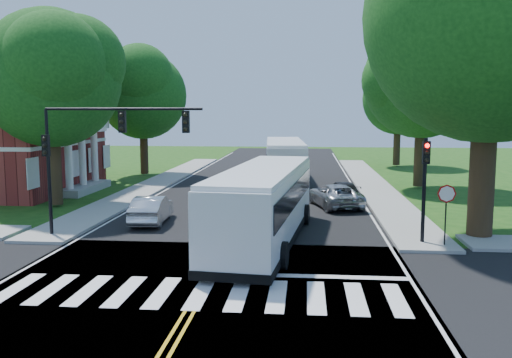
# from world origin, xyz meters

# --- Properties ---
(ground) EXTENTS (140.00, 140.00, 0.00)m
(ground) POSITION_xyz_m (0.00, 0.00, 0.00)
(ground) COLOR #154310
(ground) RESTS_ON ground
(road) EXTENTS (14.00, 96.00, 0.01)m
(road) POSITION_xyz_m (0.00, 18.00, 0.01)
(road) COLOR black
(road) RESTS_ON ground
(cross_road) EXTENTS (60.00, 12.00, 0.01)m
(cross_road) POSITION_xyz_m (0.00, 0.00, 0.01)
(cross_road) COLOR black
(cross_road) RESTS_ON ground
(center_line) EXTENTS (0.36, 70.00, 0.01)m
(center_line) POSITION_xyz_m (0.00, 22.00, 0.01)
(center_line) COLOR gold
(center_line) RESTS_ON road
(edge_line_w) EXTENTS (0.12, 70.00, 0.01)m
(edge_line_w) POSITION_xyz_m (-6.80, 22.00, 0.01)
(edge_line_w) COLOR silver
(edge_line_w) RESTS_ON road
(edge_line_e) EXTENTS (0.12, 70.00, 0.01)m
(edge_line_e) POSITION_xyz_m (6.80, 22.00, 0.01)
(edge_line_e) COLOR silver
(edge_line_e) RESTS_ON road
(crosswalk) EXTENTS (12.60, 3.00, 0.01)m
(crosswalk) POSITION_xyz_m (0.00, -0.50, 0.02)
(crosswalk) COLOR silver
(crosswalk) RESTS_ON road
(stop_bar) EXTENTS (6.60, 0.40, 0.01)m
(stop_bar) POSITION_xyz_m (3.50, 1.60, 0.02)
(stop_bar) COLOR silver
(stop_bar) RESTS_ON road
(sidewalk_nw) EXTENTS (2.60, 40.00, 0.15)m
(sidewalk_nw) POSITION_xyz_m (-8.30, 25.00, 0.07)
(sidewalk_nw) COLOR gray
(sidewalk_nw) RESTS_ON ground
(sidewalk_ne) EXTENTS (2.60, 40.00, 0.15)m
(sidewalk_ne) POSITION_xyz_m (8.30, 25.00, 0.07)
(sidewalk_ne) COLOR gray
(sidewalk_ne) RESTS_ON ground
(tree_ne_big) EXTENTS (10.80, 10.80, 14.91)m
(tree_ne_big) POSITION_xyz_m (11.00, 8.00, 9.62)
(tree_ne_big) COLOR black
(tree_ne_big) RESTS_ON ground
(tree_west_near) EXTENTS (8.00, 8.00, 11.40)m
(tree_west_near) POSITION_xyz_m (-11.50, 14.00, 7.53)
(tree_west_near) COLOR black
(tree_west_near) RESTS_ON ground
(tree_west_far) EXTENTS (7.60, 7.60, 10.67)m
(tree_west_far) POSITION_xyz_m (-11.00, 30.00, 7.00)
(tree_west_far) COLOR black
(tree_west_far) RESTS_ON ground
(tree_east_mid) EXTENTS (8.40, 8.40, 11.93)m
(tree_east_mid) POSITION_xyz_m (11.50, 24.00, 7.86)
(tree_east_mid) COLOR black
(tree_east_mid) RESTS_ON ground
(tree_east_far) EXTENTS (7.20, 7.20, 10.34)m
(tree_east_far) POSITION_xyz_m (12.50, 40.00, 6.86)
(tree_east_far) COLOR black
(tree_east_far) RESTS_ON ground
(signal_nw) EXTENTS (7.15, 0.46, 5.66)m
(signal_nw) POSITION_xyz_m (-5.86, 6.43, 4.38)
(signal_nw) COLOR black
(signal_nw) RESTS_ON ground
(signal_ne) EXTENTS (0.30, 0.46, 4.40)m
(signal_ne) POSITION_xyz_m (8.20, 6.44, 2.96)
(signal_ne) COLOR black
(signal_ne) RESTS_ON ground
(stop_sign) EXTENTS (0.76, 0.08, 2.53)m
(stop_sign) POSITION_xyz_m (9.00, 5.98, 2.03)
(stop_sign) COLOR black
(stop_sign) RESTS_ON ground
(bus_lead) EXTENTS (3.99, 12.79, 3.26)m
(bus_lead) POSITION_xyz_m (1.47, 6.30, 1.73)
(bus_lead) COLOR silver
(bus_lead) RESTS_ON road
(bus_follow) EXTENTS (3.80, 13.10, 3.35)m
(bus_follow) POSITION_xyz_m (1.57, 25.94, 1.78)
(bus_follow) COLOR silver
(bus_follow) RESTS_ON road
(hatchback) EXTENTS (1.78, 4.35, 1.40)m
(hatchback) POSITION_xyz_m (-4.53, 9.85, 0.71)
(hatchback) COLOR silver
(hatchback) RESTS_ON road
(suv) EXTENTS (3.53, 5.36, 1.37)m
(suv) POSITION_xyz_m (4.97, 15.39, 0.70)
(suv) COLOR #A7A8AD
(suv) RESTS_ON road
(dark_sedan) EXTENTS (2.18, 4.28, 1.19)m
(dark_sedan) POSITION_xyz_m (5.61, 17.94, 0.61)
(dark_sedan) COLOR black
(dark_sedan) RESTS_ON road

